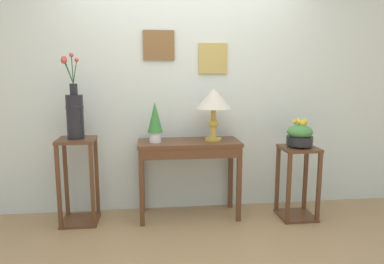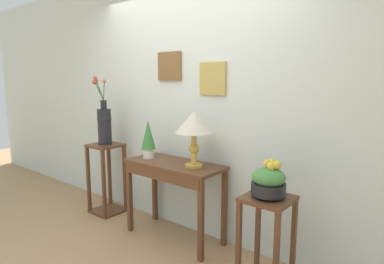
{
  "view_description": "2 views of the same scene",
  "coord_description": "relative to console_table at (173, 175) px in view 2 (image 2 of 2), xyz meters",
  "views": [
    {
      "loc": [
        -0.37,
        -2.5,
        1.48
      ],
      "look_at": [
        0.05,
        0.97,
        0.89
      ],
      "focal_mm": 33.58,
      "sensor_mm": 36.0,
      "label": 1
    },
    {
      "loc": [
        2.15,
        -1.34,
        1.61
      ],
      "look_at": [
        0.27,
        0.98,
        1.13
      ],
      "focal_mm": 30.78,
      "sensor_mm": 36.0,
      "label": 2
    }
  ],
  "objects": [
    {
      "name": "back_wall_with_art",
      "position": [
        -0.02,
        0.33,
        0.73
      ],
      "size": [
        9.0,
        0.13,
        2.8
      ],
      "color": "silver",
      "rests_on": "ground"
    },
    {
      "name": "console_table",
      "position": [
        0.0,
        0.0,
        0.0
      ],
      "size": [
        1.02,
        0.44,
        0.79
      ],
      "color": "#56331E",
      "rests_on": "ground"
    },
    {
      "name": "table_lamp",
      "position": [
        0.25,
        0.02,
        0.52
      ],
      "size": [
        0.35,
        0.35,
        0.52
      ],
      "color": "gold",
      "rests_on": "console_table"
    },
    {
      "name": "potted_plant_on_console",
      "position": [
        -0.33,
        -0.01,
        0.34
      ],
      "size": [
        0.15,
        0.15,
        0.4
      ],
      "color": "silver",
      "rests_on": "console_table"
    },
    {
      "name": "pedestal_stand_left",
      "position": [
        -1.09,
        0.0,
        -0.25
      ],
      "size": [
        0.35,
        0.35,
        0.85
      ],
      "color": "#56331E",
      "rests_on": "ground"
    },
    {
      "name": "flower_vase_tall_left",
      "position": [
        -1.09,
        -0.0,
        0.44
      ],
      "size": [
        0.17,
        0.22,
        0.8
      ],
      "color": "black",
      "rests_on": "pedestal_stand_left"
    },
    {
      "name": "pedestal_stand_right",
      "position": [
        1.09,
        -0.14,
        -0.3
      ],
      "size": [
        0.35,
        0.35,
        0.74
      ],
      "color": "#56331E",
      "rests_on": "ground"
    },
    {
      "name": "planter_bowl_wide_right",
      "position": [
        1.09,
        -0.13,
        0.19
      ],
      "size": [
        0.26,
        0.26,
        0.29
      ],
      "color": "black",
      "rests_on": "pedestal_stand_right"
    }
  ]
}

